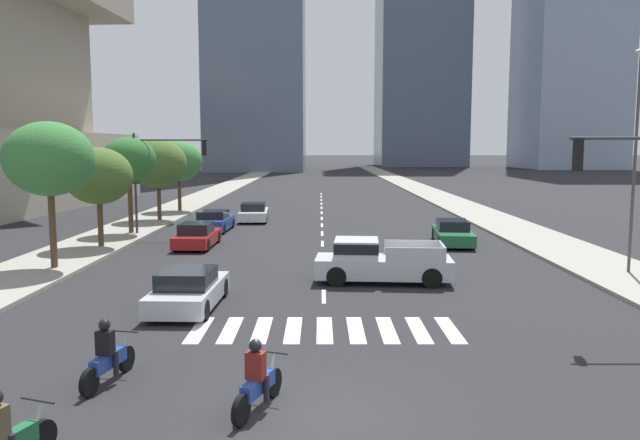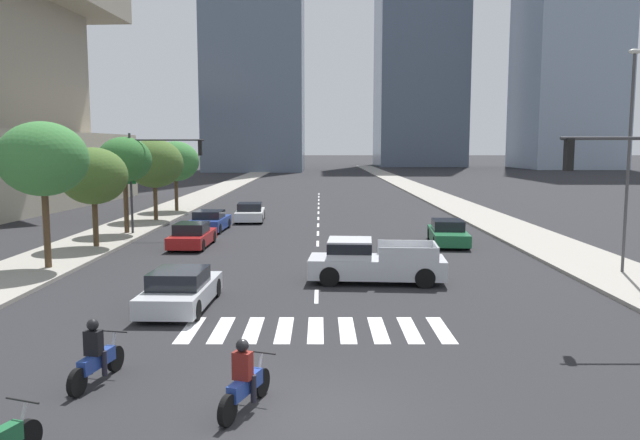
{
  "view_description": "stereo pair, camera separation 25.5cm",
  "coord_description": "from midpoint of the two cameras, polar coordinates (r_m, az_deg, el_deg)",
  "views": [
    {
      "loc": [
        -0.13,
        -11.58,
        5.21
      ],
      "look_at": [
        0.0,
        15.66,
        2.0
      ],
      "focal_mm": 34.73,
      "sensor_mm": 36.0,
      "label": 1
    },
    {
      "loc": [
        0.12,
        -11.58,
        5.21
      ],
      "look_at": [
        0.0,
        15.66,
        2.0
      ],
      "focal_mm": 34.73,
      "sensor_mm": 36.0,
      "label": 2
    }
  ],
  "objects": [
    {
      "name": "motorcycle_trailing",
      "position": [
        14.8,
        -19.71,
        -11.9
      ],
      "size": [
        0.77,
        2.1,
        1.49
      ],
      "rotation": [
        0.0,
        0.0,
        1.36
      ],
      "color": "black",
      "rests_on": "ground"
    },
    {
      "name": "motorcycle_lead",
      "position": [
        12.72,
        -6.62,
        -14.64
      ],
      "size": [
        0.98,
        2.0,
        1.49
      ],
      "rotation": [
        0.0,
        0.0,
        1.22
      ],
      "color": "black",
      "rests_on": "ground"
    },
    {
      "name": "sedan_white_3",
      "position": [
        44.07,
        -6.57,
        0.67
      ],
      "size": [
        2.11,
        4.56,
        1.31
      ],
      "rotation": [
        0.0,
        0.0,
        1.62
      ],
      "color": "silver",
      "rests_on": "ground"
    },
    {
      "name": "street_tree_third",
      "position": [
        38.31,
        -17.67,
        5.27
      ],
      "size": [
        3.16,
        3.16,
        5.67
      ],
      "color": "#4C3823",
      "rests_on": "sidewalk_west"
    },
    {
      "name": "sedan_red_0",
      "position": [
        33.09,
        -11.75,
        -1.45
      ],
      "size": [
        1.89,
        4.39,
        1.3
      ],
      "rotation": [
        0.0,
        0.0,
        1.55
      ],
      "color": "maroon",
      "rests_on": "ground"
    },
    {
      "name": "street_tree_second",
      "position": [
        33.51,
        -20.22,
        3.81
      ],
      "size": [
        3.41,
        3.41,
        5.06
      ],
      "color": "#4C3823",
      "rests_on": "sidewalk_west"
    },
    {
      "name": "lane_divider_center",
      "position": [
        45.54,
        -0.27,
        0.15
      ],
      "size": [
        0.14,
        50.0,
        0.01
      ],
      "color": "silver",
      "rests_on": "ground"
    },
    {
      "name": "sedan_blue_4",
      "position": [
        39.17,
        -10.21,
        -0.14
      ],
      "size": [
        2.11,
        4.3,
        1.3
      ],
      "rotation": [
        0.0,
        0.0,
        1.52
      ],
      "color": "navy",
      "rests_on": "ground"
    },
    {
      "name": "sedan_green_1",
      "position": [
        34.16,
        11.64,
        -1.19
      ],
      "size": [
        2.22,
        4.89,
        1.29
      ],
      "rotation": [
        0.0,
        0.0,
        -1.66
      ],
      "color": "#1E6038",
      "rests_on": "ground"
    },
    {
      "name": "pickup_truck",
      "position": [
        24.1,
        4.67,
        -3.82
      ],
      "size": [
        5.36,
        2.37,
        1.67
      ],
      "rotation": [
        0.0,
        0.0,
        3.07
      ],
      "color": "#B7BABF",
      "rests_on": "ground"
    },
    {
      "name": "traffic_signal_far",
      "position": [
        37.58,
        -14.79,
        4.93
      ],
      "size": [
        4.67,
        0.28,
        5.88
      ],
      "color": "#333335",
      "rests_on": "sidewalk_west"
    },
    {
      "name": "street_lamp_east",
      "position": [
        27.85,
        26.57,
        6.03
      ],
      "size": [
        0.5,
        0.24,
        8.9
      ],
      "color": "#3F3F42",
      "rests_on": "sidewalk_east"
    },
    {
      "name": "crosswalk_near",
      "position": [
        18.01,
        -0.26,
        -10.08
      ],
      "size": [
        7.65,
        2.61,
        0.01
      ],
      "color": "silver",
      "rests_on": "ground"
    },
    {
      "name": "sidewalk_east",
      "position": [
        43.64,
        15.97,
        -0.3
      ],
      "size": [
        4.0,
        260.0,
        0.15
      ],
      "primitive_type": "cube",
      "color": "gray",
      "rests_on": "ground"
    },
    {
      "name": "street_tree_nearest",
      "position": [
        28.23,
        -24.21,
        5.12
      ],
      "size": [
        3.65,
        3.65,
        6.13
      ],
      "color": "#4C3823",
      "rests_on": "sidewalk_west"
    },
    {
      "name": "street_tree_fourth",
      "position": [
        44.64,
        -15.14,
        5.04
      ],
      "size": [
        3.97,
        3.97,
        5.63
      ],
      "color": "#4C3823",
      "rests_on": "sidewalk_west"
    },
    {
      "name": "sidewalk_west",
      "position": [
        43.64,
        -16.51,
        -0.32
      ],
      "size": [
        4.0,
        260.0,
        0.15
      ],
      "primitive_type": "cube",
      "color": "gray",
      "rests_on": "ground"
    },
    {
      "name": "ground_plane",
      "position": [
        12.7,
        -0.25,
        -17.49
      ],
      "size": [
        800.0,
        800.0,
        0.0
      ],
      "primitive_type": "plane",
      "color": "#232326"
    },
    {
      "name": "street_tree_fifth",
      "position": [
        50.78,
        -13.31,
        5.28
      ],
      "size": [
        3.73,
        3.73,
        5.54
      ],
      "color": "#4C3823",
      "rests_on": "sidewalk_west"
    },
    {
      "name": "sedan_silver_2",
      "position": [
        20.7,
        -12.65,
        -6.33
      ],
      "size": [
        2.03,
        4.52,
        1.3
      ],
      "rotation": [
        0.0,
        0.0,
        1.53
      ],
      "color": "#B7BABF",
      "rests_on": "ground"
    }
  ]
}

